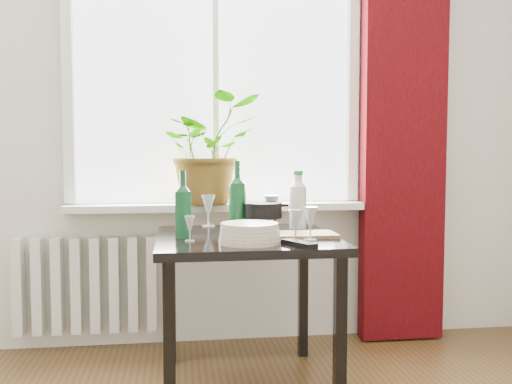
{
  "coord_description": "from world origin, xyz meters",
  "views": [
    {
      "loc": [
        -0.23,
        -1.15,
        1.14
      ],
      "look_at": [
        0.15,
        1.55,
        0.95
      ],
      "focal_mm": 40.0,
      "sensor_mm": 36.0,
      "label": 1
    }
  ],
  "objects": [
    {
      "name": "window",
      "position": [
        0.0,
        2.22,
        1.6
      ],
      "size": [
        1.72,
        0.08,
        1.62
      ],
      "color": "white",
      "rests_on": "ground"
    },
    {
      "name": "wineglass_front_left",
      "position": [
        -0.17,
        1.41,
        0.8
      ],
      "size": [
        0.06,
        0.06,
        0.12
      ],
      "primitive_type": null,
      "rotation": [
        0.0,
        0.0,
        0.23
      ],
      "color": "#B0B9BE",
      "rests_on": "table"
    },
    {
      "name": "wineglass_front_right",
      "position": [
        0.29,
        1.27,
        0.82
      ],
      "size": [
        0.09,
        0.09,
        0.16
      ],
      "primitive_type": null,
      "rotation": [
        0.0,
        0.0,
        -0.38
      ],
      "color": "silver",
      "rests_on": "table"
    },
    {
      "name": "radiator",
      "position": [
        -0.75,
        2.18,
        0.38
      ],
      "size": [
        0.8,
        0.1,
        0.55
      ],
      "color": "silver",
      "rests_on": "ground"
    },
    {
      "name": "potted_plant",
      "position": [
        -0.05,
        2.11,
        1.16
      ],
      "size": [
        0.71,
        0.67,
        0.63
      ],
      "primitive_type": "imported",
      "rotation": [
        0.0,
        0.0,
        0.41
      ],
      "color": "#1C651B",
      "rests_on": "windowsill"
    },
    {
      "name": "curtain",
      "position": [
        1.12,
        2.12,
        1.3
      ],
      "size": [
        0.5,
        0.12,
        2.56
      ],
      "color": "#350408",
      "rests_on": "ground"
    },
    {
      "name": "cutting_board",
      "position": [
        0.37,
        1.49,
        0.75
      ],
      "size": [
        0.31,
        0.2,
        0.02
      ],
      "primitive_type": "cube",
      "rotation": [
        0.0,
        0.0,
        -0.0
      ],
      "color": "olive",
      "rests_on": "table"
    },
    {
      "name": "bottle_amber",
      "position": [
        0.12,
        1.93,
        0.88
      ],
      "size": [
        0.08,
        0.08,
        0.27
      ],
      "primitive_type": null,
      "rotation": [
        0.0,
        0.0,
        -0.35
      ],
      "color": "#68270B",
      "rests_on": "table"
    },
    {
      "name": "windowsill",
      "position": [
        0.0,
        2.15,
        0.82
      ],
      "size": [
        1.72,
        0.2,
        0.04
      ],
      "color": "silver",
      "rests_on": "ground"
    },
    {
      "name": "tv_remote",
      "position": [
        0.29,
        1.23,
        0.75
      ],
      "size": [
        0.13,
        0.19,
        0.02
      ],
      "primitive_type": "cube",
      "rotation": [
        0.0,
        0.0,
        0.46
      ],
      "color": "black",
      "rests_on": "table"
    },
    {
      "name": "wine_bottle_right",
      "position": [
        0.08,
        1.71,
        0.92
      ],
      "size": [
        0.09,
        0.09,
        0.37
      ],
      "primitive_type": null,
      "rotation": [
        0.0,
        0.0,
        -0.08
      ],
      "color": "#0D471E",
      "rests_on": "table"
    },
    {
      "name": "wineglass_back_center",
      "position": [
        0.26,
        1.77,
        0.83
      ],
      "size": [
        0.1,
        0.1,
        0.18
      ],
      "primitive_type": null,
      "rotation": [
        0.0,
        0.0,
        0.38
      ],
      "color": "silver",
      "rests_on": "table"
    },
    {
      "name": "wine_bottle_left",
      "position": [
        -0.2,
        1.52,
        0.9
      ],
      "size": [
        0.09,
        0.09,
        0.32
      ],
      "primitive_type": null,
      "rotation": [
        0.0,
        0.0,
        -0.21
      ],
      "color": "#0C4020",
      "rests_on": "table"
    },
    {
      "name": "plate_stack",
      "position": [
        0.09,
        1.32,
        0.78
      ],
      "size": [
        0.32,
        0.32,
        0.09
      ],
      "primitive_type": "cylinder",
      "rotation": [
        0.0,
        0.0,
        -0.17
      ],
      "color": "beige",
      "rests_on": "table"
    },
    {
      "name": "table",
      "position": [
        0.1,
        1.55,
        0.65
      ],
      "size": [
        0.85,
        0.85,
        0.74
      ],
      "color": "black",
      "rests_on": "ground"
    },
    {
      "name": "wineglass_far_right",
      "position": [
        0.37,
        1.36,
        0.82
      ],
      "size": [
        0.08,
        0.08,
        0.16
      ],
      "primitive_type": null,
      "rotation": [
        0.0,
        0.0,
        0.17
      ],
      "color": "silver",
      "rests_on": "table"
    },
    {
      "name": "wineglass_back_left",
      "position": [
        -0.06,
        1.92,
        0.83
      ],
      "size": [
        0.08,
        0.08,
        0.18
      ],
      "primitive_type": null,
      "rotation": [
        0.0,
        0.0,
        -0.11
      ],
      "color": "silver",
      "rests_on": "table"
    },
    {
      "name": "fondue_pot",
      "position": [
        0.2,
        1.67,
        0.81
      ],
      "size": [
        0.24,
        0.22,
        0.15
      ],
      "primitive_type": null,
      "rotation": [
        0.0,
        0.0,
        0.11
      ],
      "color": "black",
      "rests_on": "table"
    },
    {
      "name": "cleaning_bottle",
      "position": [
        0.41,
        1.79,
        0.9
      ],
      "size": [
        0.1,
        0.1,
        0.31
      ],
      "primitive_type": null,
      "rotation": [
        0.0,
        0.0,
        -0.08
      ],
      "color": "silver",
      "rests_on": "table"
    }
  ]
}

